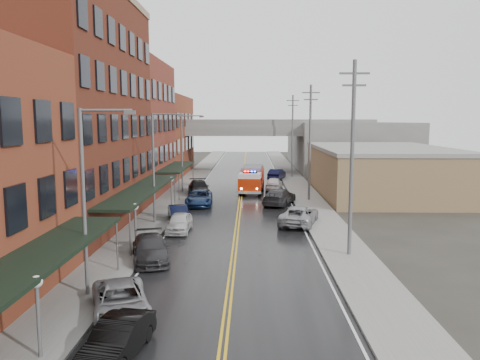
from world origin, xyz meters
name	(u,v)px	position (x,y,z in m)	size (l,w,h in m)	color
road	(239,210)	(0.00, 30.00, 0.01)	(11.00, 160.00, 0.02)	black
sidewalk_left	(162,209)	(-7.30, 30.00, 0.07)	(3.00, 160.00, 0.15)	slate
sidewalk_right	(317,209)	(7.30, 30.00, 0.07)	(3.00, 160.00, 0.15)	slate
curb_left	(180,209)	(-5.65, 30.00, 0.07)	(0.30, 160.00, 0.15)	gray
curb_right	(299,209)	(5.65, 30.00, 0.07)	(0.30, 160.00, 0.15)	gray
brick_building_b	(66,113)	(-13.30, 23.00, 9.00)	(9.00, 20.00, 18.00)	#4C2014
brick_building_c	(126,128)	(-13.30, 40.50, 7.50)	(9.00, 15.00, 15.00)	brown
brick_building_far	(156,136)	(-13.30, 58.00, 6.00)	(9.00, 20.00, 12.00)	brown
tan_building	(381,172)	(16.00, 40.00, 2.50)	(14.00, 22.00, 5.00)	#94754F
right_far_block	(345,145)	(18.00, 70.00, 4.00)	(18.00, 30.00, 8.00)	slate
awning_0	(32,262)	(-7.49, 4.00, 2.99)	(2.60, 16.00, 3.09)	black
awning_1	(143,189)	(-7.49, 23.00, 2.99)	(2.60, 18.00, 3.09)	black
awning_2	(177,167)	(-7.49, 40.50, 2.99)	(2.60, 13.00, 3.09)	black
globe_lamp_0	(37,298)	(-6.40, 2.00, 2.31)	(0.44, 0.44, 3.12)	#59595B
globe_lamp_1	(135,216)	(-6.40, 16.00, 2.31)	(0.44, 0.44, 3.12)	#59595B
globe_lamp_2	(171,185)	(-6.40, 30.00, 2.31)	(0.44, 0.44, 3.12)	#59595B
street_lamp_0	(89,190)	(-6.55, 8.00, 5.19)	(2.64, 0.22, 9.00)	#59595B
street_lamp_1	(156,161)	(-6.55, 24.00, 5.19)	(2.64, 0.22, 9.00)	#59595B
street_lamp_2	(184,148)	(-6.55, 40.00, 5.19)	(2.64, 0.22, 9.00)	#59595B
utility_pole_0	(352,156)	(7.20, 15.00, 6.31)	(1.80, 0.24, 12.00)	#59595B
utility_pole_1	(310,141)	(7.20, 35.00, 6.31)	(1.80, 0.24, 12.00)	#59595B
utility_pole_2	(292,135)	(7.20, 55.00, 6.31)	(1.80, 0.24, 12.00)	#59595B
overpass	(244,135)	(0.00, 62.00, 5.99)	(40.00, 10.00, 7.50)	slate
fire_truck	(252,178)	(1.23, 41.13, 1.59)	(3.71, 8.20, 2.93)	#B32508
parked_car_left_1	(118,339)	(-3.73, 2.31, 0.69)	(1.45, 4.16, 1.37)	black
parked_car_left_2	(121,301)	(-4.59, 5.80, 0.69)	(2.30, 4.99, 1.39)	gray
parked_car_left_3	(150,249)	(-5.00, 13.88, 0.74)	(2.08, 5.12, 1.49)	#2C2B2E
parked_car_left_4	(179,223)	(-4.35, 21.20, 0.72)	(1.69, 4.21, 1.43)	silver
parked_car_left_5	(179,214)	(-4.91, 24.53, 0.69)	(1.46, 4.18, 1.38)	black
parked_car_left_6	(199,198)	(-4.02, 32.20, 0.76)	(2.51, 5.45, 1.51)	#14264E
parked_car_left_7	(199,188)	(-4.75, 38.46, 0.83)	(2.31, 5.69, 1.65)	black
parked_car_right_0	(299,215)	(5.00, 23.80, 0.78)	(2.59, 5.61, 1.56)	#95969C
parked_car_right_1	(279,197)	(3.96, 32.77, 0.82)	(2.30, 5.65, 1.64)	#2B2B2E
parked_car_right_2	(274,183)	(3.96, 42.80, 0.77)	(1.82, 4.53, 1.54)	white
parked_car_right_3	(277,174)	(4.82, 52.20, 0.79)	(1.67, 4.80, 1.58)	black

